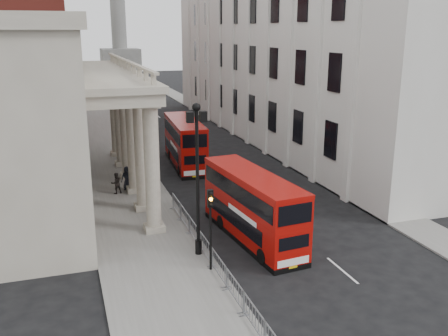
# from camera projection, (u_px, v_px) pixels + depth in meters

# --- Properties ---
(ground) EXTENTS (260.00, 260.00, 0.00)m
(ground) POSITION_uv_depth(u_px,v_px,m) (233.00, 288.00, 23.99)
(ground) COLOR black
(ground) RESTS_ON ground
(sidewalk_west) EXTENTS (6.00, 140.00, 0.12)m
(sidewalk_west) POSITION_uv_depth(u_px,v_px,m) (108.00, 152.00, 50.53)
(sidewalk_west) COLOR slate
(sidewalk_west) RESTS_ON ground
(sidewalk_east) EXTENTS (3.00, 140.00, 0.12)m
(sidewalk_east) POSITION_uv_depth(u_px,v_px,m) (259.00, 141.00, 55.48)
(sidewalk_east) COLOR slate
(sidewalk_east) RESTS_ON ground
(kerb) EXTENTS (0.20, 140.00, 0.14)m
(kerb) POSITION_uv_depth(u_px,v_px,m) (137.00, 149.00, 51.41)
(kerb) COLOR slate
(kerb) RESTS_ON ground
(portico_building) EXTENTS (9.00, 28.00, 12.00)m
(portico_building) POSITION_uv_depth(u_px,v_px,m) (12.00, 116.00, 35.70)
(portico_building) COLOR gray
(portico_building) RESTS_ON ground
(brick_building) EXTENTS (9.00, 32.00, 22.00)m
(brick_building) POSITION_uv_depth(u_px,v_px,m) (27.00, 38.00, 61.82)
(brick_building) COLOR maroon
(brick_building) RESTS_ON ground
(west_building_far) EXTENTS (9.00, 30.00, 20.00)m
(west_building_far) POSITION_uv_depth(u_px,v_px,m) (36.00, 41.00, 91.38)
(west_building_far) COLOR gray
(west_building_far) RESTS_ON ground
(east_building) EXTENTS (8.00, 55.00, 25.00)m
(east_building) POSITION_uv_depth(u_px,v_px,m) (275.00, 25.00, 54.73)
(east_building) COLOR beige
(east_building) RESTS_ON ground
(monument_column) EXTENTS (8.00, 8.00, 54.20)m
(monument_column) POSITION_uv_depth(u_px,v_px,m) (118.00, 10.00, 105.71)
(monument_column) COLOR #60605E
(monument_column) RESTS_ON ground
(lamp_post_south) EXTENTS (1.05, 0.44, 8.32)m
(lamp_post_south) POSITION_uv_depth(u_px,v_px,m) (197.00, 170.00, 26.15)
(lamp_post_south) COLOR black
(lamp_post_south) RESTS_ON sidewalk_west
(lamp_post_mid) EXTENTS (1.05, 0.44, 8.32)m
(lamp_post_mid) POSITION_uv_depth(u_px,v_px,m) (146.00, 119.00, 40.80)
(lamp_post_mid) COLOR black
(lamp_post_mid) RESTS_ON sidewalk_west
(lamp_post_north) EXTENTS (1.05, 0.44, 8.32)m
(lamp_post_north) POSITION_uv_depth(u_px,v_px,m) (122.00, 96.00, 55.44)
(lamp_post_north) COLOR black
(lamp_post_north) RESTS_ON sidewalk_west
(traffic_light) EXTENTS (0.28, 0.33, 4.30)m
(traffic_light) POSITION_uv_depth(u_px,v_px,m) (210.00, 215.00, 24.82)
(traffic_light) COLOR black
(traffic_light) RESTS_ON sidewalk_west
(crowd_barriers) EXTENTS (0.50, 18.75, 1.10)m
(crowd_barriers) POSITION_uv_depth(u_px,v_px,m) (212.00, 257.00, 25.74)
(crowd_barriers) COLOR gray
(crowd_barriers) RESTS_ON sidewalk_west
(bus_near) EXTENTS (3.18, 9.49, 4.02)m
(bus_near) POSITION_uv_depth(u_px,v_px,m) (252.00, 205.00, 29.11)
(bus_near) COLOR #9F0B07
(bus_near) RESTS_ON ground
(bus_far) EXTENTS (2.98, 9.83, 4.18)m
(bus_far) POSITION_uv_depth(u_px,v_px,m) (185.00, 142.00, 45.19)
(bus_far) COLOR #9D0B07
(bus_far) RESTS_ON ground
(pedestrian_a) EXTENTS (0.65, 0.47, 1.68)m
(pedestrian_a) POSITION_uv_depth(u_px,v_px,m) (134.00, 181.00, 37.75)
(pedestrian_a) COLOR black
(pedestrian_a) RESTS_ON sidewalk_west
(pedestrian_b) EXTENTS (0.90, 0.78, 1.61)m
(pedestrian_b) POSITION_uv_depth(u_px,v_px,m) (116.00, 183.00, 37.27)
(pedestrian_b) COLOR black
(pedestrian_b) RESTS_ON sidewalk_west
(pedestrian_c) EXTENTS (1.05, 0.88, 1.83)m
(pedestrian_c) POSITION_uv_depth(u_px,v_px,m) (127.00, 178.00, 38.21)
(pedestrian_c) COLOR black
(pedestrian_c) RESTS_ON sidewalk_west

